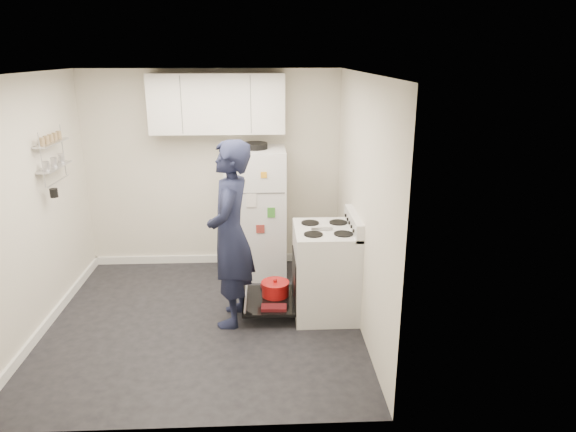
{
  "coord_description": "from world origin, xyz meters",
  "views": [
    {
      "loc": [
        0.65,
        -4.81,
        2.68
      ],
      "look_at": [
        0.89,
        0.28,
        1.05
      ],
      "focal_mm": 32.0,
      "sensor_mm": 36.0,
      "label": 1
    }
  ],
  "objects_px": {
    "refrigerator": "(256,212)",
    "electric_range": "(324,272)",
    "open_oven_door": "(272,295)",
    "person": "(230,235)"
  },
  "relations": [
    {
      "from": "open_oven_door",
      "to": "refrigerator",
      "type": "distance_m",
      "value": 1.23
    },
    {
      "from": "refrigerator",
      "to": "person",
      "type": "xyz_separation_m",
      "value": [
        -0.24,
        -1.23,
        0.15
      ]
    },
    {
      "from": "electric_range",
      "to": "refrigerator",
      "type": "height_order",
      "value": "refrigerator"
    },
    {
      "from": "open_oven_door",
      "to": "refrigerator",
      "type": "relative_size",
      "value": 0.43
    },
    {
      "from": "open_oven_door",
      "to": "person",
      "type": "bearing_deg",
      "value": -157.04
    },
    {
      "from": "refrigerator",
      "to": "person",
      "type": "bearing_deg",
      "value": -101.03
    },
    {
      "from": "refrigerator",
      "to": "electric_range",
      "type": "bearing_deg",
      "value": -56.64
    },
    {
      "from": "open_oven_door",
      "to": "refrigerator",
      "type": "height_order",
      "value": "refrigerator"
    },
    {
      "from": "open_oven_door",
      "to": "person",
      "type": "distance_m",
      "value": 0.88
    },
    {
      "from": "open_oven_door",
      "to": "electric_range",
      "type": "bearing_deg",
      "value": -4.41
    }
  ]
}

